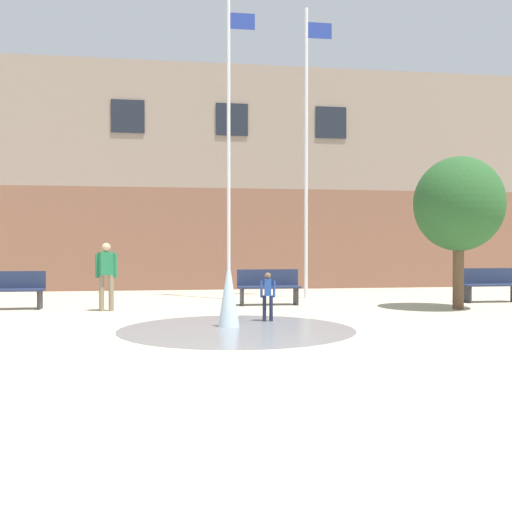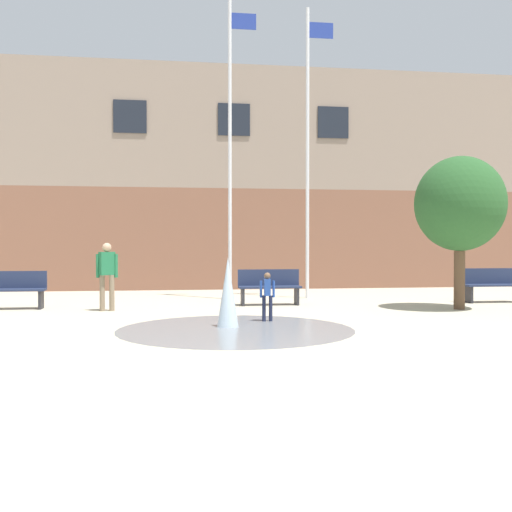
% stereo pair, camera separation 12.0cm
% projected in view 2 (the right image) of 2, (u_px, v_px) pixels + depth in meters
% --- Properties ---
extents(ground_plane, '(100.00, 100.00, 0.00)m').
position_uv_depth(ground_plane, '(379.00, 395.00, 6.13)').
color(ground_plane, '#BCB299').
extents(library_building, '(36.00, 6.05, 7.76)m').
position_uv_depth(library_building, '(226.00, 185.00, 23.53)').
color(library_building, brown).
rests_on(library_building, ground).
extents(splash_fountain, '(4.32, 4.32, 1.30)m').
position_uv_depth(splash_fountain, '(231.00, 307.00, 11.10)').
color(splash_fountain, gray).
rests_on(splash_fountain, ground).
extents(park_bench_far_left, '(1.60, 0.44, 0.91)m').
position_uv_depth(park_bench_far_left, '(11.00, 289.00, 14.37)').
color(park_bench_far_left, '#28282D').
rests_on(park_bench_far_left, ground).
extents(park_bench_under_right_flagpole, '(1.60, 0.44, 0.91)m').
position_uv_depth(park_bench_under_right_flagpole, '(269.00, 286.00, 15.34)').
color(park_bench_under_right_flagpole, '#28282D').
rests_on(park_bench_under_right_flagpole, ground).
extents(park_bench_far_right, '(1.60, 0.44, 0.91)m').
position_uv_depth(park_bench_far_right, '(492.00, 284.00, 16.06)').
color(park_bench_far_right, '#28282D').
rests_on(park_bench_far_right, ground).
extents(teen_by_trashcan, '(0.50, 0.33, 1.59)m').
position_uv_depth(teen_by_trashcan, '(107.00, 271.00, 13.94)').
color(teen_by_trashcan, '#89755B').
rests_on(teen_by_trashcan, ground).
extents(child_in_fountain, '(0.31, 0.22, 0.99)m').
position_uv_depth(child_in_fountain, '(267.00, 293.00, 12.04)').
color(child_in_fountain, '#1E233D').
rests_on(child_in_fountain, ground).
extents(flagpole_left, '(0.80, 0.10, 8.49)m').
position_uv_depth(flagpole_left, '(231.00, 141.00, 16.91)').
color(flagpole_left, silver).
rests_on(flagpole_left, ground).
extents(flagpole_right, '(0.80, 0.10, 8.35)m').
position_uv_depth(flagpole_right, '(308.00, 145.00, 17.23)').
color(flagpole_right, silver).
rests_on(flagpole_right, ground).
extents(street_tree_near_building, '(2.13, 2.13, 3.66)m').
position_uv_depth(street_tree_near_building, '(460.00, 204.00, 14.26)').
color(street_tree_near_building, brown).
rests_on(street_tree_near_building, ground).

